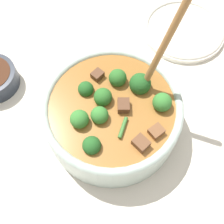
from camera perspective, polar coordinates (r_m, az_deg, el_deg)
name	(u,v)px	position (r m, az deg, el deg)	size (l,w,h in m)	color
ground_plane	(112,124)	(0.59, 0.00, -2.55)	(4.00, 4.00, 0.00)	silver
stew_bowl	(112,113)	(0.54, 0.07, -0.23)	(0.27, 0.27, 0.29)	#B2C6BC
empty_plate	(184,29)	(0.75, 14.33, 15.94)	(0.20, 0.20, 0.02)	silver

